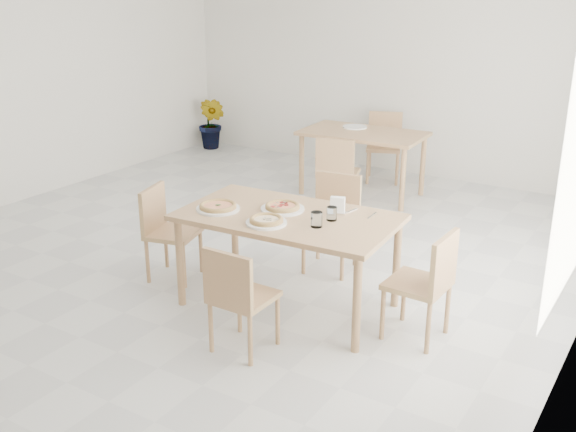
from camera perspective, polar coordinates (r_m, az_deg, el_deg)
The scene contains 21 objects.
main_table at distance 5.06m, azimuth 0.00°, elevation -0.71°, with size 1.67×1.01×0.75m.
chair_south at distance 4.51m, azimuth -4.32°, elevation -6.54°, with size 0.38×0.38×0.77m.
chair_north at distance 5.85m, azimuth 3.88°, elevation 0.09°, with size 0.47×0.47×0.83m.
chair_west at distance 5.74m, azimuth -10.39°, elevation -0.83°, with size 0.48×0.48×0.79m.
chair_east at distance 4.75m, azimuth 11.78°, elevation -5.23°, with size 0.41×0.41×0.81m.
plate_margherita at distance 5.17m, azimuth -5.94°, elevation 0.62°, with size 0.33×0.33×0.02m, color white.
plate_mushroom at distance 4.85m, azimuth -1.84°, elevation -0.57°, with size 0.30×0.30×0.02m, color white.
plate_pepperoni at distance 5.14m, azimuth -0.47°, elevation 0.60°, with size 0.33×0.33×0.02m, color white.
pizza_margherita at distance 5.16m, azimuth -5.95°, elevation 0.85°, with size 0.36×0.36×0.03m.
pizza_mushroom at distance 4.84m, azimuth -1.84°, elevation -0.32°, with size 0.31×0.31×0.03m.
pizza_pepperoni at distance 5.13m, azimuth -0.47°, elevation 0.85°, with size 0.35×0.35×0.03m.
tumbler_a at distance 4.78m, azimuth 2.44°, elevation -0.29°, with size 0.08×0.08×0.11m, color white.
tumbler_b at distance 4.92m, azimuth 3.72°, elevation 0.20°, with size 0.08×0.08×0.10m, color white.
napkin_holder at distance 5.05m, azimuth 4.22°, elevation 0.86°, with size 0.13×0.10×0.13m.
fork_a at distance 5.12m, azimuth 5.22°, elevation 0.39°, with size 0.02×0.18×0.01m, color silver.
fork_b at distance 5.05m, azimuth 7.13°, elevation 0.04°, with size 0.01×0.16×0.01m, color silver.
second_table at distance 7.83m, azimuth 6.36°, elevation 6.45°, with size 1.42×0.85×0.75m.
chair_back_s at distance 7.24m, azimuth 4.15°, elevation 3.97°, with size 0.51×0.51×0.83m.
chair_back_n at distance 8.53m, azimuth 8.15°, elevation 6.28°, with size 0.54×0.54×0.84m.
plate_empty at distance 8.02m, azimuth 5.68°, elevation 7.52°, with size 0.28×0.28×0.02m, color white.
potted_plant at distance 10.07m, azimuth -6.45°, elevation 7.81°, with size 0.42×0.34×0.77m, color #1E6621.
Camera 1 is at (3.52, -4.54, 2.44)m, focal length 42.00 mm.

